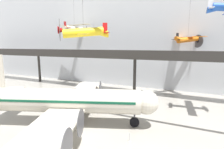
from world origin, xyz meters
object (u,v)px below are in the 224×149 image
(suspended_plane_cream_biplane, at_px, (75,29))
(stanchion_barrier, at_px, (130,139))
(suspended_plane_orange_highwing, at_px, (188,39))
(airliner_silver_main, at_px, (65,101))
(suspended_plane_yellow_lowwing, at_px, (83,33))

(suspended_plane_cream_biplane, xyz_separation_m, stanchion_barrier, (23.97, -22.94, -15.09))
(suspended_plane_cream_biplane, height_order, suspended_plane_orange_highwing, suspended_plane_cream_biplane)
(airliner_silver_main, xyz_separation_m, stanchion_barrier, (9.54, -0.53, -3.12))
(suspended_plane_cream_biplane, bearing_deg, airliner_silver_main, -142.05)
(suspended_plane_yellow_lowwing, distance_m, suspended_plane_orange_highwing, 23.94)
(suspended_plane_yellow_lowwing, relative_size, suspended_plane_orange_highwing, 0.92)
(suspended_plane_cream_biplane, distance_m, suspended_plane_orange_highwing, 28.98)
(airliner_silver_main, height_order, suspended_plane_cream_biplane, suspended_plane_cream_biplane)
(airliner_silver_main, relative_size, suspended_plane_orange_highwing, 2.33)
(suspended_plane_orange_highwing, bearing_deg, airliner_silver_main, -168.80)
(suspended_plane_yellow_lowwing, distance_m, suspended_plane_cream_biplane, 24.74)
(suspended_plane_yellow_lowwing, height_order, suspended_plane_orange_highwing, suspended_plane_yellow_lowwing)
(airliner_silver_main, relative_size, suspended_plane_yellow_lowwing, 2.55)
(suspended_plane_yellow_lowwing, relative_size, suspended_plane_cream_biplane, 1.16)
(suspended_plane_cream_biplane, bearing_deg, stanchion_barrier, -128.56)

